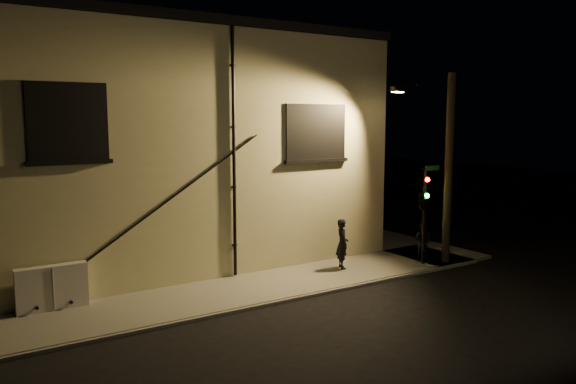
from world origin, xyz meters
TOP-DOWN VIEW (x-y plane):
  - ground at (0.00, 0.00)m, footprint 90.00×90.00m
  - sidewalk at (1.22, 4.39)m, footprint 21.00×16.00m
  - building at (-3.00, 8.99)m, footprint 16.20×12.23m
  - utility_cabinet at (-7.71, 2.70)m, footprint 1.92×0.32m
  - pedestrian_a at (1.90, 1.74)m, footprint 0.64×0.77m
  - pedestrian_b at (5.14, 0.97)m, footprint 0.83×0.91m
  - traffic_signal at (4.66, 0.54)m, footprint 1.28×2.15m
  - streetlamp_pole at (5.71, 0.47)m, footprint 2.02×1.39m

SIDE VIEW (x-z plane):
  - ground at x=0.00m, z-range 0.00..0.00m
  - sidewalk at x=1.22m, z-range 0.00..0.12m
  - utility_cabinet at x=-7.71m, z-range 0.12..1.39m
  - pedestrian_b at x=5.14m, z-range 0.12..1.64m
  - pedestrian_a at x=1.90m, z-range 0.12..1.92m
  - traffic_signal at x=4.66m, z-range 0.76..4.39m
  - streetlamp_pole at x=5.71m, z-range 0.22..7.36m
  - building at x=-3.00m, z-range 0.00..8.80m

